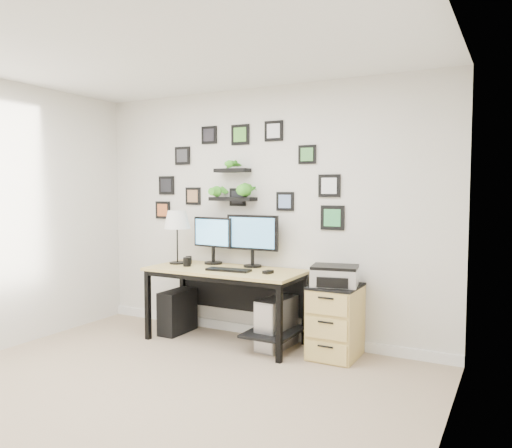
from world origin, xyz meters
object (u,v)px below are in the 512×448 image
Objects in this scene: pc_tower_black at (178,311)px; mug at (187,262)px; file_cabinet at (335,321)px; monitor_left at (213,237)px; pc_tower_grey at (277,323)px; desk at (230,281)px; monitor_right at (252,236)px; table_lamp at (177,221)px; printer at (335,276)px.

mug is at bearing -23.41° from pc_tower_black.
monitor_left is at bearing 174.88° from file_cabinet.
pc_tower_grey is (1.18, 0.03, 0.01)m from pc_tower_black.
mug is at bearing -170.61° from desk.
pc_tower_black is (-0.82, -0.19, -0.84)m from monitor_right.
monitor_right reaches higher than monitor_left.
file_cabinet is (1.43, -0.13, -0.71)m from monitor_left.
desk is at bearing -0.28° from pc_tower_black.
table_lamp reaches higher than monitor_right.
mug is 0.18× the size of pc_tower_grey.
mug is at bearing -173.45° from pc_tower_grey.
table_lamp is (-0.67, 0.03, 0.58)m from desk.
pc_tower_black is at bearing -152.46° from monitor_left.
desk is 0.64m from pc_tower_grey.
monitor_right is 1.13× the size of pc_tower_grey.
pc_tower_black is 0.90× the size of pc_tower_grey.
printer is at bearing -0.11° from table_lamp.
monitor_right reaches higher than desk.
desk is 3.47× the size of pc_tower_black.
monitor_left reaches higher than desk.
monitor_right is 6.30× the size of mug.
file_cabinet is at bearing 1.97° from pc_tower_black.
monitor_left reaches higher than pc_tower_grey.
pc_tower_grey is (0.83, -0.15, -0.80)m from monitor_left.
pc_tower_grey is at bearing 1.66° from pc_tower_black.
monitor_left is 0.75× the size of file_cabinet.
mug is (-0.63, -0.27, -0.27)m from monitor_right.
desk is at bearing -176.98° from file_cabinet.
pc_tower_black is 0.99× the size of printer.
table_lamp is at bearing 177.68° from desk.
monitor_left is 5.47× the size of mug.
pc_tower_black is 1.77m from file_cabinet.
printer is (1.43, -0.16, -0.28)m from monitor_left.
mug is (0.20, -0.11, -0.41)m from table_lamp.
table_lamp is 1.83m from printer.
pc_tower_grey is (0.98, 0.11, -0.55)m from mug.
file_cabinet is at bearing 0.99° from table_lamp.
table_lamp is 1.24× the size of printer.
desk is 17.39× the size of mug.
desk is 0.51m from monitor_right.
table_lamp reaches higher than file_cabinet.
desk is 2.79× the size of table_lamp.
monitor_left is at bearing 173.53° from printer.
mug is 0.20× the size of printer.
monitor_right is 0.86m from table_lamp.
pc_tower_black is at bearing 156.28° from mug.
file_cabinet is (0.95, -0.14, -0.73)m from monitor_right.
monitor_right is 1.01m from printer.
monitor_right is (0.15, 0.19, 0.44)m from desk.
mug is at bearing -156.51° from monitor_right.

